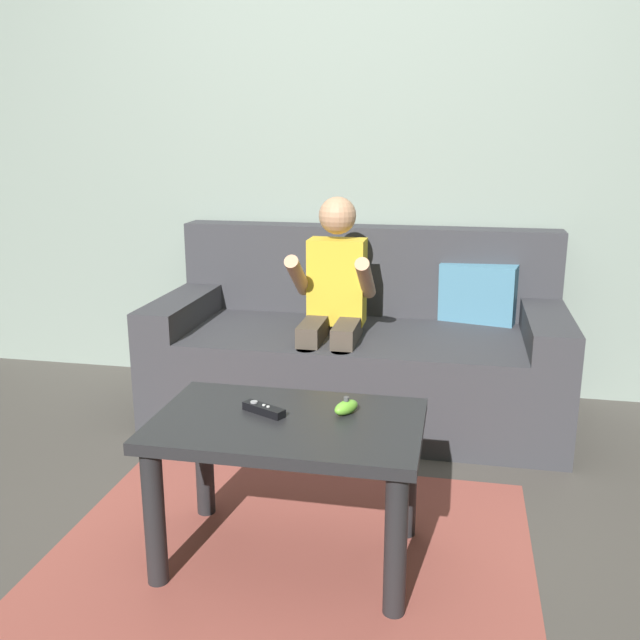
# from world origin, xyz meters

# --- Properties ---
(ground_plane) EXTENTS (8.70, 8.70, 0.00)m
(ground_plane) POSITION_xyz_m (0.00, 0.00, 0.00)
(ground_plane) COLOR #4C4742
(wall_back) EXTENTS (4.35, 0.05, 2.50)m
(wall_back) POSITION_xyz_m (0.00, 1.66, 1.25)
(wall_back) COLOR gray
(wall_back) RESTS_ON ground
(couch) EXTENTS (1.78, 0.80, 0.82)m
(couch) POSITION_xyz_m (0.11, 1.27, 0.29)
(couch) COLOR #38383D
(couch) RESTS_ON ground
(person_seated_on_couch) EXTENTS (0.34, 0.42, 0.99)m
(person_seated_on_couch) POSITION_xyz_m (0.02, 1.09, 0.56)
(person_seated_on_couch) COLOR #4C4238
(person_seated_on_couch) RESTS_ON ground
(coffee_table) EXTENTS (0.77, 0.49, 0.45)m
(coffee_table) POSITION_xyz_m (0.08, 0.08, 0.36)
(coffee_table) COLOR #232326
(coffee_table) RESTS_ON ground
(area_rug) EXTENTS (1.45, 1.18, 0.01)m
(area_rug) POSITION_xyz_m (0.08, 0.08, 0.00)
(area_rug) COLOR #9E4C42
(area_rug) RESTS_ON ground
(game_remote_black_near_edge) EXTENTS (0.14, 0.10, 0.03)m
(game_remote_black_near_edge) POSITION_xyz_m (-0.00, 0.10, 0.46)
(game_remote_black_near_edge) COLOR black
(game_remote_black_near_edge) RESTS_ON coffee_table
(nunchuk_lime) EXTENTS (0.08, 0.10, 0.05)m
(nunchuk_lime) POSITION_xyz_m (0.24, 0.15, 0.47)
(nunchuk_lime) COLOR #72C638
(nunchuk_lime) RESTS_ON coffee_table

